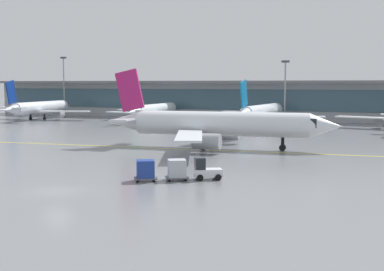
% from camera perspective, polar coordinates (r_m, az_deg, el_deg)
% --- Properties ---
extents(ground_plane, '(400.00, 400.00, 0.00)m').
position_cam_1_polar(ground_plane, '(46.03, -14.23, -5.78)').
color(ground_plane, slate).
extents(taxiway_centreline_stripe, '(109.63, 9.78, 0.01)m').
position_cam_1_polar(taxiway_centreline_stripe, '(71.46, 2.64, -1.59)').
color(taxiway_centreline_stripe, yellow).
rests_on(taxiway_centreline_stripe, ground_plane).
extents(terminal_concourse, '(173.82, 11.00, 9.60)m').
position_cam_1_polar(terminal_concourse, '(132.24, 10.22, 3.78)').
color(terminal_concourse, '#9EA3A8').
rests_on(terminal_concourse, ground_plane).
extents(gate_airplane_0, '(27.18, 29.34, 9.71)m').
position_cam_1_polar(gate_airplane_0, '(137.08, -15.94, 2.87)').
color(gate_airplane_0, silver).
rests_on(gate_airplane_0, ground_plane).
extents(gate_airplane_1, '(25.25, 27.12, 8.99)m').
position_cam_1_polar(gate_airplane_1, '(125.46, -4.00, 2.74)').
color(gate_airplane_1, white).
rests_on(gate_airplane_1, ground_plane).
extents(gate_airplane_2, '(27.24, 29.32, 9.71)m').
position_cam_1_polar(gate_airplane_2, '(113.77, 7.50, 2.52)').
color(gate_airplane_2, silver).
rests_on(gate_airplane_2, ground_plane).
extents(taxiing_regional_jet, '(33.46, 31.00, 11.08)m').
position_cam_1_polar(taxiing_regional_jet, '(73.11, 2.84, 1.19)').
color(taxiing_regional_jet, silver).
rests_on(taxiing_regional_jet, ground_plane).
extents(baggage_tug, '(2.95, 2.55, 2.10)m').
position_cam_1_polar(baggage_tug, '(49.70, 1.46, -3.73)').
color(baggage_tug, silver).
rests_on(baggage_tug, ground_plane).
extents(cargo_dolly_lead, '(2.62, 2.43, 1.94)m').
position_cam_1_polar(cargo_dolly_lead, '(49.31, -1.63, -3.61)').
color(cargo_dolly_lead, '#595B60').
rests_on(cargo_dolly_lead, ground_plane).
extents(cargo_dolly_trailing, '(2.62, 2.43, 1.94)m').
position_cam_1_polar(cargo_dolly_trailing, '(49.07, -5.01, -3.68)').
color(cargo_dolly_trailing, '#595B60').
rests_on(cargo_dolly_trailing, ground_plane).
extents(apron_light_mast_0, '(1.80, 0.36, 16.16)m').
position_cam_1_polar(apron_light_mast_0, '(150.25, -13.56, 5.39)').
color(apron_light_mast_0, gray).
rests_on(apron_light_mast_0, ground_plane).
extents(apron_light_mast_1, '(1.80, 0.36, 14.10)m').
position_cam_1_polar(apron_light_mast_1, '(122.32, 9.94, 4.96)').
color(apron_light_mast_1, gray).
rests_on(apron_light_mast_1, ground_plane).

